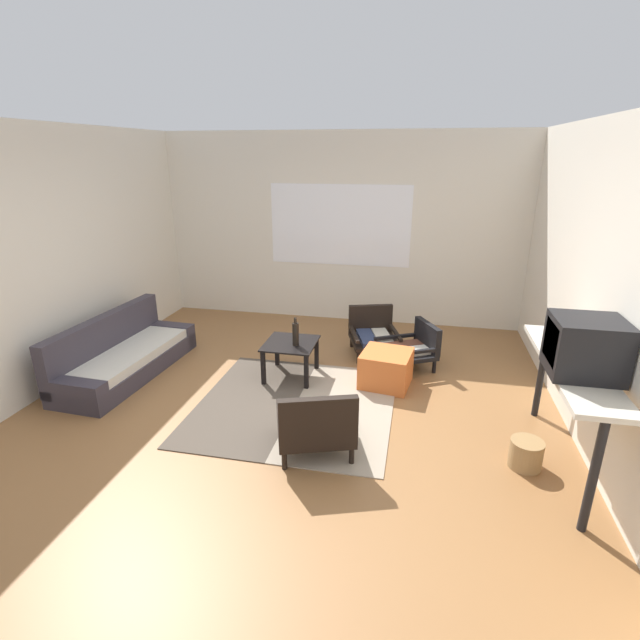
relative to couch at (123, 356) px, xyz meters
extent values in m
plane|color=olive|center=(2.07, -0.60, -0.21)|extent=(7.80, 7.80, 0.00)
cube|color=silver|center=(2.07, 2.46, 1.14)|extent=(5.60, 0.12, 2.70)
cube|color=white|center=(2.07, 2.40, 1.21)|extent=(2.03, 0.01, 1.14)
cube|color=silver|center=(4.73, -0.30, 1.14)|extent=(0.12, 6.60, 2.70)
cube|color=silver|center=(-0.59, -0.30, 1.14)|extent=(0.12, 6.60, 2.70)
cube|color=#4C4238|center=(1.63, -0.31, -0.20)|extent=(0.97, 1.96, 0.01)
cube|color=gray|center=(2.59, -0.31, -0.20)|extent=(0.97, 1.96, 0.01)
cube|color=#38333D|center=(0.07, 0.00, -0.11)|extent=(0.75, 1.89, 0.20)
cube|color=beige|center=(0.10, 0.00, 0.04)|extent=(0.64, 1.71, 0.10)
cube|color=#38333D|center=(-0.20, 0.01, 0.18)|extent=(0.23, 1.87, 0.57)
cube|color=#38333D|center=(0.11, 0.84, -0.05)|extent=(0.67, 0.21, 0.31)
cube|color=#38333D|center=(0.02, -0.84, -0.05)|extent=(0.67, 0.21, 0.31)
cube|color=black|center=(1.89, 0.31, 0.20)|extent=(0.56, 0.59, 0.02)
cube|color=black|center=(1.65, 0.56, -0.01)|extent=(0.04, 0.04, 0.40)
cube|color=black|center=(2.13, 0.56, -0.01)|extent=(0.04, 0.04, 0.40)
cube|color=black|center=(1.65, 0.06, -0.01)|extent=(0.04, 0.04, 0.40)
cube|color=black|center=(2.13, 0.06, -0.01)|extent=(0.04, 0.04, 0.40)
cylinder|color=black|center=(3.05, 0.97, -0.13)|extent=(0.04, 0.04, 0.15)
cylinder|color=black|center=(2.59, 0.82, -0.13)|extent=(0.04, 0.04, 0.15)
cylinder|color=black|center=(2.90, 1.46, -0.13)|extent=(0.04, 0.04, 0.15)
cylinder|color=black|center=(2.44, 1.32, -0.13)|extent=(0.04, 0.04, 0.15)
cube|color=black|center=(2.75, 1.14, -0.03)|extent=(0.72, 0.74, 0.05)
cube|color=beige|center=(2.84, 1.15, 0.02)|extent=(0.34, 0.57, 0.06)
cube|color=#2D3856|center=(2.66, 1.10, 0.02)|extent=(0.34, 0.57, 0.06)
cube|color=black|center=(2.66, 1.40, 0.17)|extent=(0.56, 0.23, 0.36)
cube|color=black|center=(2.99, 1.22, 0.08)|extent=(0.22, 0.59, 0.04)
cube|color=black|center=(2.50, 1.07, 0.08)|extent=(0.22, 0.59, 0.04)
cylinder|color=black|center=(2.11, -0.80, -0.13)|extent=(0.04, 0.04, 0.16)
cylinder|color=black|center=(2.63, -0.63, -0.13)|extent=(0.04, 0.04, 0.16)
cylinder|color=black|center=(2.28, -1.31, -0.13)|extent=(0.04, 0.04, 0.16)
cylinder|color=black|center=(2.80, -1.14, -0.13)|extent=(0.04, 0.04, 0.16)
cube|color=black|center=(2.46, -0.97, -0.03)|extent=(0.79, 0.79, 0.05)
cube|color=silver|center=(2.35, -0.99, 0.03)|extent=(0.38, 0.60, 0.06)
cube|color=#2D3856|center=(2.55, -0.92, 0.03)|extent=(0.38, 0.60, 0.06)
cube|color=black|center=(2.55, -1.24, 0.21)|extent=(0.61, 0.27, 0.42)
cube|color=black|center=(2.18, -1.07, 0.09)|extent=(0.24, 0.60, 0.04)
cube|color=black|center=(2.73, -0.88, 0.09)|extent=(0.24, 0.60, 0.04)
cylinder|color=black|center=(3.03, 0.50, -0.13)|extent=(0.04, 0.04, 0.16)
cylinder|color=black|center=(2.81, 0.90, -0.13)|extent=(0.04, 0.04, 0.16)
cylinder|color=black|center=(3.48, 0.75, -0.13)|extent=(0.04, 0.04, 0.16)
cylinder|color=black|center=(3.27, 1.14, -0.13)|extent=(0.04, 0.04, 0.16)
cube|color=black|center=(3.15, 0.82, -0.02)|extent=(0.78, 0.75, 0.05)
cube|color=silver|center=(3.17, 0.73, 0.03)|extent=(0.55, 0.41, 0.06)
cube|color=brown|center=(3.09, 0.90, 0.03)|extent=(0.55, 0.41, 0.06)
cube|color=black|center=(3.38, 0.95, 0.16)|extent=(0.31, 0.50, 0.32)
cube|color=black|center=(3.26, 0.61, 0.09)|extent=(0.55, 0.32, 0.04)
cube|color=black|center=(3.03, 1.04, 0.09)|extent=(0.55, 0.32, 0.04)
cube|color=#D1662D|center=(2.96, 0.34, -0.02)|extent=(0.58, 0.58, 0.38)
cube|color=beige|center=(4.42, -0.77, 0.67)|extent=(0.40, 1.64, 0.04)
cylinder|color=black|center=(4.42, -1.53, 0.22)|extent=(0.06, 0.06, 0.86)
cylinder|color=black|center=(4.42, -0.01, 0.22)|extent=(0.06, 0.06, 0.86)
cube|color=black|center=(4.42, -0.96, 0.90)|extent=(0.48, 0.44, 0.41)
cube|color=black|center=(4.19, -0.96, 0.92)|extent=(0.01, 0.34, 0.29)
cylinder|color=brown|center=(4.42, -0.45, 0.80)|extent=(0.21, 0.21, 0.23)
cylinder|color=brown|center=(4.42, -0.45, 0.96)|extent=(0.08, 0.08, 0.09)
cylinder|color=black|center=(1.97, 0.25, 0.33)|extent=(0.07, 0.07, 0.25)
cylinder|color=black|center=(1.97, 0.25, 0.49)|extent=(0.03, 0.03, 0.06)
cylinder|color=#9E7A4C|center=(4.17, -0.88, -0.09)|extent=(0.26, 0.26, 0.23)
camera|label=1|loc=(3.23, -4.39, 2.19)|focal=26.64mm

